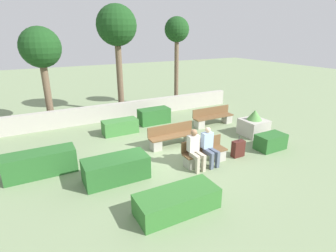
# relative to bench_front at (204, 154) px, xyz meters

# --- Properties ---
(ground_plane) EXTENTS (60.00, 60.00, 0.00)m
(ground_plane) POSITION_rel_bench_front_xyz_m (-0.72, 1.22, -0.31)
(ground_plane) COLOR gray
(perimeter_wall) EXTENTS (12.95, 0.30, 0.84)m
(perimeter_wall) POSITION_rel_bench_front_xyz_m (-0.72, 6.18, 0.11)
(perimeter_wall) COLOR #ADA89E
(perimeter_wall) RESTS_ON ground_plane
(bench_front) EXTENTS (1.62, 0.48, 0.84)m
(bench_front) POSITION_rel_bench_front_xyz_m (0.00, 0.00, 0.00)
(bench_front) COLOR brown
(bench_front) RESTS_ON ground_plane
(bench_left_side) EXTENTS (2.13, 0.49, 0.84)m
(bench_left_side) POSITION_rel_bench_front_xyz_m (2.72, 3.07, 0.02)
(bench_left_side) COLOR brown
(bench_left_side) RESTS_ON ground_plane
(bench_right_side) EXTENTS (2.01, 0.48, 0.84)m
(bench_right_side) POSITION_rel_bench_front_xyz_m (-0.24, 1.81, 0.02)
(bench_right_side) COLOR brown
(bench_right_side) RESTS_ON ground_plane
(person_seated_man) EXTENTS (0.38, 0.64, 1.31)m
(person_seated_man) POSITION_rel_bench_front_xyz_m (0.07, -0.14, 0.40)
(person_seated_man) COLOR #515B70
(person_seated_man) RESTS_ON ground_plane
(person_seated_woman) EXTENTS (0.38, 0.64, 1.33)m
(person_seated_woman) POSITION_rel_bench_front_xyz_m (-0.49, -0.13, 0.42)
(person_seated_woman) COLOR #B2A893
(person_seated_woman) RESTS_ON ground_plane
(hedge_block_near_left) EXTENTS (1.54, 0.68, 0.62)m
(hedge_block_near_left) POSITION_rel_bench_front_xyz_m (-1.65, 4.11, -0.00)
(hedge_block_near_left) COLOR #3D7A38
(hedge_block_near_left) RESTS_ON ground_plane
(hedge_block_near_right) EXTENTS (2.11, 0.75, 0.77)m
(hedge_block_near_right) POSITION_rel_bench_front_xyz_m (-5.02, 1.80, 0.07)
(hedge_block_near_right) COLOR #286028
(hedge_block_near_right) RESTS_ON ground_plane
(hedge_block_mid_left) EXTENTS (1.94, 0.88, 0.73)m
(hedge_block_mid_left) POSITION_rel_bench_front_xyz_m (-3.02, 0.37, 0.05)
(hedge_block_mid_left) COLOR #286028
(hedge_block_mid_left) RESTS_ON ground_plane
(hedge_block_mid_right) EXTENTS (1.53, 0.71, 0.75)m
(hedge_block_mid_right) POSITION_rel_bench_front_xyz_m (0.28, 4.66, 0.06)
(hedge_block_mid_right) COLOR #286028
(hedge_block_mid_right) RESTS_ON ground_plane
(hedge_block_far_left) EXTENTS (1.15, 0.68, 0.60)m
(hedge_block_far_left) POSITION_rel_bench_front_xyz_m (2.93, -0.26, -0.01)
(hedge_block_far_left) COLOR #286028
(hedge_block_far_left) RESTS_ON ground_plane
(hedge_block_far_right) EXTENTS (2.12, 0.88, 0.55)m
(hedge_block_far_right) POSITION_rel_bench_front_xyz_m (-2.13, -1.81, -0.04)
(hedge_block_far_right) COLOR #33702D
(hedge_block_far_right) RESTS_ON ground_plane
(planter_corner_left) EXTENTS (1.02, 1.02, 1.14)m
(planter_corner_left) POSITION_rel_bench_front_xyz_m (3.45, 1.16, 0.15)
(planter_corner_left) COLOR #ADA89E
(planter_corner_left) RESTS_ON ground_plane
(suitcase) EXTENTS (0.46, 0.24, 0.80)m
(suitcase) POSITION_rel_bench_front_xyz_m (1.37, -0.17, -0.01)
(suitcase) COLOR #471E19
(suitcase) RESTS_ON ground_plane
(tree_leftmost) EXTENTS (1.85, 1.85, 4.57)m
(tree_leftmost) POSITION_rel_bench_front_xyz_m (-4.23, 7.13, 3.23)
(tree_leftmost) COLOR brown
(tree_leftmost) RESTS_ON ground_plane
(tree_center_left) EXTENTS (2.09, 2.09, 5.68)m
(tree_center_left) POSITION_rel_bench_front_xyz_m (-0.48, 7.39, 4.20)
(tree_center_left) COLOR brown
(tree_center_left) RESTS_ON ground_plane
(tree_center_right) EXTENTS (1.38, 1.38, 5.14)m
(tree_center_right) POSITION_rel_bench_front_xyz_m (2.83, 6.91, 3.93)
(tree_center_right) COLOR brown
(tree_center_right) RESTS_ON ground_plane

